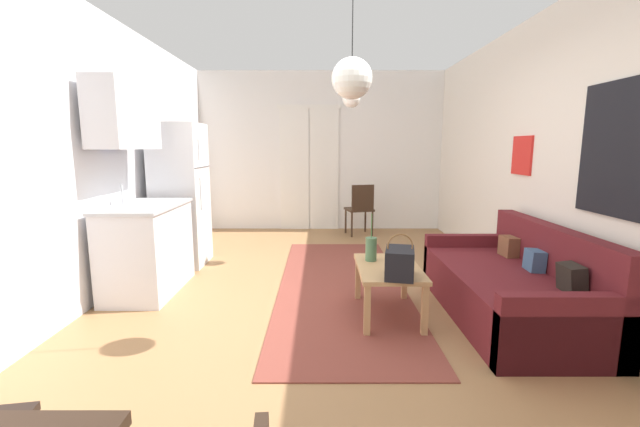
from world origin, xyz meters
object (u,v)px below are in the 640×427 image
coffee_table (387,273)px  bamboo_vase (370,249)px  couch (513,288)px  accent_chair (359,207)px  refrigerator (179,195)px  handbag (398,262)px  pendant_lamp_near (350,78)px  pendant_lamp_far (350,98)px

coffee_table → bamboo_vase: 0.28m
couch → bamboo_vase: bamboo_vase is taller
couch → accent_chair: bearing=106.9°
coffee_table → bamboo_vase: size_ratio=1.98×
refrigerator → accent_chair: size_ratio=2.04×
couch → handbag: size_ratio=5.26×
accent_chair → pendant_lamp_near: 4.00m
couch → bamboo_vase: size_ratio=4.40×
handbag → pendant_lamp_near: pendant_lamp_near is taller
bamboo_vase → handbag: bamboo_vase is taller
coffee_table → bamboo_vase: bamboo_vase is taller
couch → refrigerator: size_ratio=1.08×
bamboo_vase → coffee_table: bearing=-53.2°
pendant_lamp_far → coffee_table: bearing=-83.8°
coffee_table → accent_chair: (0.08, 3.32, 0.10)m
couch → pendant_lamp_far: 2.93m
pendant_lamp_near → couch: bearing=12.9°
accent_chair → pendant_lamp_near: (-0.45, -3.68, 1.48)m
bamboo_vase → refrigerator: 2.67m
handbag → coffee_table: bearing=97.0°
pendant_lamp_near → pendant_lamp_far: bearing=85.8°
refrigerator → pendant_lamp_far: 2.46m
coffee_table → pendant_lamp_near: size_ratio=0.89×
couch → bamboo_vase: 1.29m
handbag → refrigerator: 3.08m
accent_chair → bamboo_vase: bearing=72.4°
handbag → refrigerator: (-2.38, 1.93, 0.31)m
couch → refrigerator: bearing=154.2°
bamboo_vase → accent_chair: (0.21, 3.15, -0.07)m
refrigerator → coffee_table: bearing=-35.0°
couch → coffee_table: size_ratio=2.22×
couch → refrigerator: (-3.44, 1.66, 0.62)m
bamboo_vase → refrigerator: refrigerator is taller
coffee_table → pendant_lamp_far: (-0.20, 1.86, 1.69)m
couch → accent_chair: accent_chair is taller
couch → coffee_table: 1.11m
pendant_lamp_far → refrigerator: bearing=-174.0°
bamboo_vase → handbag: size_ratio=1.20×
bamboo_vase → pendant_lamp_near: size_ratio=0.45×
pendant_lamp_near → pendant_lamp_far: 2.23m
pendant_lamp_near → accent_chair: bearing=83.1°
handbag → pendant_lamp_near: 1.45m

